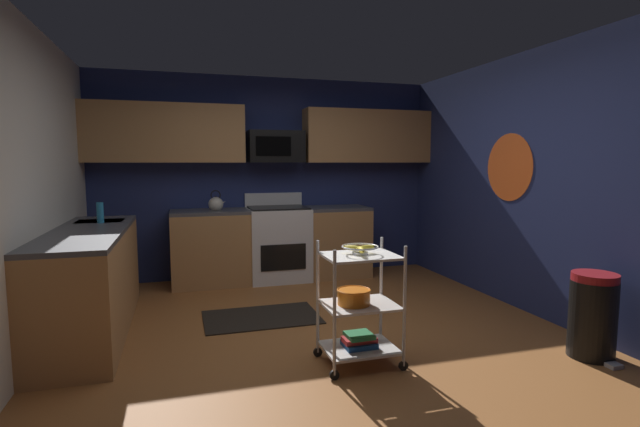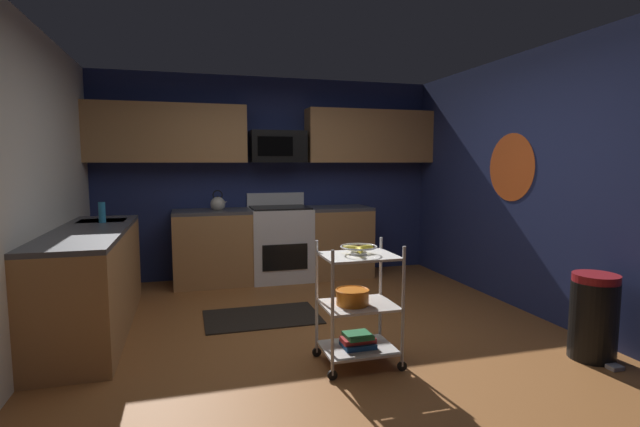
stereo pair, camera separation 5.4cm
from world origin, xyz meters
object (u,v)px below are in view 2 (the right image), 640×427
fruit_bowl (359,248)px  book_stack (358,341)px  mixing_bowl_large (352,297)px  oven_range (280,243)px  rolling_cart (358,305)px  microwave (277,147)px  trash_can (594,317)px  kettle (218,204)px  dish_soap_bottle (102,212)px

fruit_bowl → book_stack: bearing=90.0°
mixing_bowl_large → oven_range: bearing=90.5°
rolling_cart → mixing_bowl_large: bearing=180.0°
microwave → mixing_bowl_large: microwave is taller
rolling_cart → fruit_bowl: size_ratio=3.36×
microwave → trash_can: 3.93m
fruit_bowl → book_stack: (0.00, 0.00, -0.70)m
microwave → fruit_bowl: bearing=-88.6°
oven_range → trash_can: (1.84, -3.09, -0.15)m
rolling_cart → mixing_bowl_large: size_ratio=3.63×
microwave → kettle: bearing=-172.0°
fruit_bowl → trash_can: fruit_bowl is taller
rolling_cart → dish_soap_bottle: (-2.00, 1.75, 0.57)m
microwave → fruit_bowl: size_ratio=2.57×
trash_can → fruit_bowl: bearing=167.4°
oven_range → rolling_cart: (0.07, -2.69, -0.02)m
book_stack → dish_soap_bottle: size_ratio=1.25×
trash_can → oven_range: bearing=120.7°
fruit_bowl → kettle: bearing=107.3°
oven_range → kettle: kettle is taller
microwave → dish_soap_bottle: microwave is taller
mixing_bowl_large → book_stack: size_ratio=1.01×
oven_range → trash_can: oven_range is taller
kettle → trash_can: bearing=-49.8°
kettle → trash_can: kettle is taller
kettle → dish_soap_bottle: (-1.16, -0.94, 0.02)m
microwave → trash_can: bearing=-60.1°
rolling_cart → fruit_bowl: 0.42m
rolling_cart → kettle: (-0.84, 2.69, 0.54)m
dish_soap_bottle → trash_can: size_ratio=0.30×
book_stack → trash_can: (1.77, -0.40, 0.15)m
rolling_cart → dish_soap_bottle: dish_soap_bottle is taller
fruit_bowl → microwave: bearing=91.4°
trash_can → rolling_cart: bearing=167.4°
dish_soap_bottle → microwave: bearing=28.5°
oven_range → fruit_bowl: (0.07, -2.69, 0.40)m
trash_can → dish_soap_bottle: bearing=150.3°
oven_range → mixing_bowl_large: oven_range is taller
microwave → trash_can: microwave is taller
mixing_bowl_large → kettle: bearing=106.4°
fruit_bowl → dish_soap_bottle: bearing=138.8°
kettle → rolling_cart: bearing=-72.7°
fruit_bowl → mixing_bowl_large: 0.36m
book_stack → trash_can: trash_can is taller
mixing_bowl_large → book_stack: 0.34m
mixing_bowl_large → dish_soap_bottle: (-1.95, 1.75, 0.50)m
microwave → mixing_bowl_large: 3.04m
rolling_cart → book_stack: size_ratio=3.67×
oven_range → rolling_cart: bearing=-88.5°
rolling_cart → fruit_bowl: (0.00, 0.00, 0.42)m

